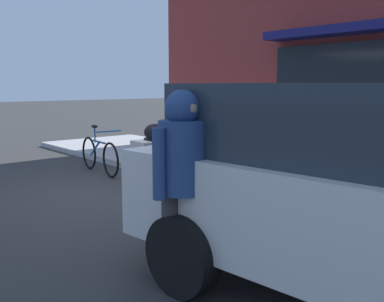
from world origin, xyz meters
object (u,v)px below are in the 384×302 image
parked_bicycle (99,154)px  pedestrian_walking (183,167)px  touring_motorcycle (167,157)px  sandwich_board_sign (199,141)px

parked_bicycle → pedestrian_walking: bearing=-21.4°
touring_motorcycle → sandwich_board_sign: bearing=123.3°
touring_motorcycle → parked_bicycle: (-2.19, 0.05, -0.24)m
sandwich_board_sign → parked_bicycle: bearing=-126.8°
parked_bicycle → sandwich_board_sign: bearing=53.2°
touring_motorcycle → parked_bicycle: bearing=178.7°
parked_bicycle → pedestrian_walking: pedestrian_walking is taller
touring_motorcycle → parked_bicycle: touring_motorcycle is taller
touring_motorcycle → pedestrian_walking: bearing=-35.1°
parked_bicycle → sandwich_board_sign: (1.15, 1.53, 0.24)m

